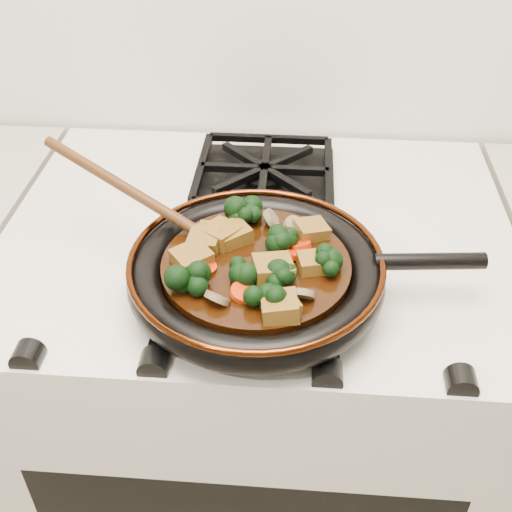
{
  "coord_description": "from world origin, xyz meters",
  "views": [
    {
      "loc": [
        0.06,
        0.92,
        1.47
      ],
      "look_at": [
        0.01,
        1.54,
        0.97
      ],
      "focal_mm": 45.0,
      "sensor_mm": 36.0,
      "label": 1
    }
  ],
  "objects": [
    {
      "name": "tofu_cube_8",
      "position": [
        -0.03,
        1.59,
        0.97
      ],
      "size": [
        0.06,
        0.06,
        0.03
      ],
      "primitive_type": "cube",
      "rotation": [
        -0.09,
        0.02,
        2.17
      ],
      "color": "brown",
      "rests_on": "braising_sauce"
    },
    {
      "name": "carrot_coin_1",
      "position": [
        -0.05,
        1.52,
        0.96
      ],
      "size": [
        0.03,
        0.03,
        0.01
      ],
      "primitive_type": "cylinder",
      "rotation": [
        -0.04,
        0.19,
        0.0
      ],
      "color": "red",
      "rests_on": "braising_sauce"
    },
    {
      "name": "tofu_cube_1",
      "position": [
        0.04,
        1.45,
        0.97
      ],
      "size": [
        0.05,
        0.05,
        0.03
      ],
      "primitive_type": "cube",
      "rotation": [
        -0.12,
        0.08,
        0.39
      ],
      "color": "brown",
      "rests_on": "braising_sauce"
    },
    {
      "name": "mushroom_slice_4",
      "position": [
        0.02,
        1.62,
        0.97
      ],
      "size": [
        0.03,
        0.04,
        0.03
      ],
      "primitive_type": "cylinder",
      "rotation": [
        0.94,
        0.0,
        1.75
      ],
      "color": "brown",
      "rests_on": "braising_sauce"
    },
    {
      "name": "tofu_cube_2",
      "position": [
        -0.05,
        1.58,
        0.97
      ],
      "size": [
        0.04,
        0.04,
        0.03
      ],
      "primitive_type": "cube",
      "rotation": [
        0.05,
        -0.06,
        1.59
      ],
      "color": "brown",
      "rests_on": "braising_sauce"
    },
    {
      "name": "tofu_cube_9",
      "position": [
        -0.07,
        1.53,
        0.97
      ],
      "size": [
        0.06,
        0.06,
        0.03
      ],
      "primitive_type": "cube",
      "rotation": [
        -0.04,
        -0.03,
        2.25
      ],
      "color": "brown",
      "rests_on": "braising_sauce"
    },
    {
      "name": "mushroom_slice_3",
      "position": [
        -0.03,
        1.46,
        0.97
      ],
      "size": [
        0.04,
        0.04,
        0.03
      ],
      "primitive_type": "cylinder",
      "rotation": [
        0.8,
        0.0,
        2.61
      ],
      "color": "brown",
      "rests_on": "braising_sauce"
    },
    {
      "name": "burner_grate_front",
      "position": [
        0.0,
        1.55,
        0.91
      ],
      "size": [
        0.23,
        0.23,
        0.03
      ],
      "primitive_type": null,
      "color": "black",
      "rests_on": "stove"
    },
    {
      "name": "tofu_cube_6",
      "position": [
        0.08,
        1.6,
        0.97
      ],
      "size": [
        0.05,
        0.05,
        0.02
      ],
      "primitive_type": "cube",
      "rotation": [
        0.11,
        -0.0,
        2.0
      ],
      "color": "brown",
      "rests_on": "braising_sauce"
    },
    {
      "name": "tofu_cube_3",
      "position": [
        -0.06,
        1.57,
        0.97
      ],
      "size": [
        0.05,
        0.04,
        0.03
      ],
      "primitive_type": "cube",
      "rotation": [
        -0.1,
        0.07,
        3.02
      ],
      "color": "brown",
      "rests_on": "braising_sauce"
    },
    {
      "name": "broccoli_floret_0",
      "position": [
        -0.02,
        1.63,
        0.97
      ],
      "size": [
        0.1,
        0.09,
        0.07
      ],
      "primitive_type": null,
      "rotation": [
        0.11,
        0.23,
        0.74
      ],
      "color": "black",
      "rests_on": "braising_sauce"
    },
    {
      "name": "broccoli_floret_4",
      "position": [
        -0.01,
        1.63,
        0.97
      ],
      "size": [
        0.09,
        0.09,
        0.07
      ],
      "primitive_type": null,
      "rotation": [
        -0.08,
        -0.24,
        1.03
      ],
      "color": "black",
      "rests_on": "braising_sauce"
    },
    {
      "name": "tofu_cube_4",
      "position": [
        -0.04,
        1.58,
        0.97
      ],
      "size": [
        0.06,
        0.06,
        0.03
      ],
      "primitive_type": "cube",
      "rotation": [
        -0.08,
        0.03,
        0.92
      ],
      "color": "brown",
      "rests_on": "braising_sauce"
    },
    {
      "name": "wooden_spoon",
      "position": [
        -0.13,
        1.61,
        0.99
      ],
      "size": [
        0.16,
        0.1,
        0.27
      ],
      "rotation": [
        0.0,
        0.0,
        2.71
      ],
      "color": "#47260F",
      "rests_on": "braising_sauce"
    },
    {
      "name": "broccoli_floret_6",
      "position": [
        0.04,
        1.57,
        0.97
      ],
      "size": [
        0.08,
        0.08,
        0.06
      ],
      "primitive_type": null,
      "rotation": [
        0.07,
        0.18,
        1.11
      ],
      "color": "black",
      "rests_on": "braising_sauce"
    },
    {
      "name": "mushroom_slice_1",
      "position": [
        0.07,
        1.48,
        0.97
      ],
      "size": [
        0.03,
        0.03,
        0.03
      ],
      "primitive_type": "cylinder",
      "rotation": [
        0.96,
        0.0,
        3.06
      ],
      "color": "brown",
      "rests_on": "braising_sauce"
    },
    {
      "name": "tofu_cube_0",
      "position": [
        0.08,
        1.53,
        0.97
      ],
      "size": [
        0.04,
        0.04,
        0.02
      ],
      "primitive_type": "cube",
      "rotation": [
        -0.03,
        -0.0,
        0.22
      ],
      "color": "brown",
      "rests_on": "braising_sauce"
    },
    {
      "name": "carrot_coin_0",
      "position": [
        -0.0,
        1.48,
        0.96
      ],
      "size": [
        0.03,
        0.03,
        0.02
      ],
      "primitive_type": "cylinder",
      "rotation": [
        0.1,
        0.26,
        0.0
      ],
      "color": "red",
      "rests_on": "braising_sauce"
    },
    {
      "name": "braising_sauce",
      "position": [
        0.01,
        1.54,
        0.95
      ],
      "size": [
        0.24,
        0.24,
        0.02
      ],
      "primitive_type": "cylinder",
      "color": "black",
      "rests_on": "skillet"
    },
    {
      "name": "stove",
      "position": [
        0.0,
        1.69,
        0.45
      ],
      "size": [
        0.76,
        0.6,
        0.9
      ],
      "primitive_type": "cube",
      "color": "silver",
      "rests_on": "ground"
    },
    {
      "name": "mushroom_slice_0",
      "position": [
        0.05,
        1.61,
        0.97
      ],
      "size": [
        0.04,
        0.04,
        0.02
      ],
      "primitive_type": "cylinder",
      "rotation": [
        0.48,
        0.0,
        1.05
      ],
      "color": "brown",
      "rests_on": "braising_sauce"
    },
    {
      "name": "carrot_coin_3",
      "position": [
        0.06,
        1.57,
        0.96
      ],
      "size": [
        0.03,
        0.03,
        0.02
      ],
      "primitive_type": "cylinder",
      "rotation": [
        -0.33,
        -0.23,
        0.0
      ],
      "color": "red",
      "rests_on": "braising_sauce"
    },
    {
      "name": "broccoli_floret_5",
      "position": [
        0.02,
        1.46,
        0.97
      ],
      "size": [
        0.07,
        0.07,
        0.07
      ],
      "primitive_type": null,
      "rotation": [
        0.18,
        -0.23,
        1.48
      ],
      "color": "black",
      "rests_on": "braising_sauce"
    },
    {
      "name": "burner_grate_back",
      "position": [
        0.0,
        1.83,
        0.91
      ],
      "size": [
        0.23,
        0.23,
        0.03
      ],
      "primitive_type": null,
      "color": "black",
      "rests_on": "stove"
    },
    {
      "name": "broccoli_floret_1",
      "position": [
        -0.01,
        1.51,
        0.97
      ],
      "size": [
        0.07,
        0.07,
        0.05
      ],
      "primitive_type": null,
      "rotation": [
        0.01,
        0.04,
        2.96
      ],
      "color": "black",
      "rests_on": "braising_sauce"
    },
    {
      "name": "carrot_coin_2",
      "position": [
        0.05,
        1.55,
        0.96
      ],
      "size": [
        0.03,
        0.03,
        0.02
      ],
      "primitive_type": "cylinder",
      "rotation": [
        -0.32,
        0.24,
        0.0
      ],
      "color": "red",
      "rests_on": "braising_sauce"
    },
    {
      "name": "tofu_cube_7",
      "position": [
        0.03,
        1.52,
        0.97
      ],
      "size": [
        0.06,
        0.06,
        0.03
      ],
      "primitive_type": "cube",
      "rotation": [
        0.05,
        0.06,
        1.83
      ],
      "color": "brown",
      "rests_on": "braising_sauce"
    },
    {
      "name": "broccoli_floret_2",
      "position": [
        -0.07,
        1.48,
        0.97
      ],
      "size": [
        0.08,
        0.08,
        0.06
      ],
      "primitive_type": null,
      "rotation": [
        0.09,
        0.05,
        0.3
      ],
      "color": "black",
      "rests_on": "braising_sauce"
    },
    {
      "name": "skillet",
      "position": [
        0.01,
        1.54,
        0.94
      ],
      "size": [
        0.45,
        0.33,
        0.05
      ],
      "rotation": [
        0.0,
        0.0,
        0.1
      ],
      "color": "black",
      "rests_on": "burner_grate_front"
    },
    {
      "name": "tofu_cube_5",
      "position": [
        0.04,
        1.45,
        0.97
      ],
      "size": [
        0.05,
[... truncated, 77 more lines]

